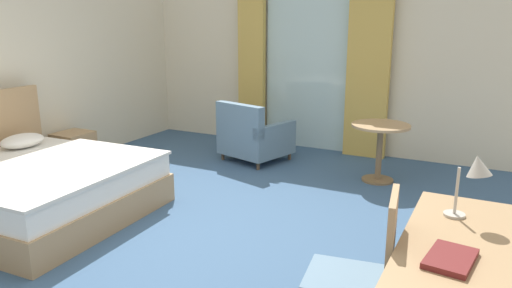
# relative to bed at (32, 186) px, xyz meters

# --- Properties ---
(ground) EXTENTS (6.01, 7.46, 0.10)m
(ground) POSITION_rel_bed_xyz_m (1.55, 0.27, -0.34)
(ground) COLOR #38567A
(wall_back) EXTENTS (5.61, 0.12, 2.52)m
(wall_back) POSITION_rel_bed_xyz_m (1.55, 3.74, 0.97)
(wall_back) COLOR beige
(wall_back) RESTS_ON ground
(balcony_glass_door) EXTENTS (1.34, 0.02, 2.21)m
(balcony_glass_door) POSITION_rel_bed_xyz_m (1.46, 3.66, 0.82)
(balcony_glass_door) COLOR silver
(balcony_glass_door) RESTS_ON ground
(curtain_panel_left) EXTENTS (0.42, 0.10, 2.39)m
(curtain_panel_left) POSITION_rel_bed_xyz_m (0.57, 3.56, 0.90)
(curtain_panel_left) COLOR tan
(curtain_panel_left) RESTS_ON ground
(curtain_panel_right) EXTENTS (0.58, 0.10, 2.39)m
(curtain_panel_right) POSITION_rel_bed_xyz_m (2.35, 3.56, 0.90)
(curtain_panel_right) COLOR tan
(curtain_panel_right) RESTS_ON ground
(bed) EXTENTS (2.04, 1.93, 1.12)m
(bed) POSITION_rel_bed_xyz_m (0.00, 0.00, 0.00)
(bed) COLOR tan
(bed) RESTS_ON ground
(nightstand) EXTENTS (0.40, 0.45, 0.46)m
(nightstand) POSITION_rel_bed_xyz_m (-0.86, 1.32, -0.06)
(nightstand) COLOR tan
(nightstand) RESTS_ON ground
(writing_desk) EXTENTS (0.58, 1.50, 0.75)m
(writing_desk) POSITION_rel_bed_xyz_m (3.89, -0.48, 0.37)
(writing_desk) COLOR tan
(writing_desk) RESTS_ON ground
(desk_chair) EXTENTS (0.53, 0.48, 0.98)m
(desk_chair) POSITION_rel_bed_xyz_m (3.43, -0.53, 0.24)
(desk_chair) COLOR slate
(desk_chair) RESTS_ON ground
(desk_lamp) EXTENTS (0.24, 0.17, 0.41)m
(desk_lamp) POSITION_rel_bed_xyz_m (3.92, -0.12, 0.76)
(desk_lamp) COLOR #B7B2A8
(desk_lamp) RESTS_ON writing_desk
(closed_book) EXTENTS (0.24, 0.34, 0.03)m
(closed_book) POSITION_rel_bed_xyz_m (3.88, -0.69, 0.48)
(closed_book) COLOR maroon
(closed_book) RESTS_ON writing_desk
(armchair_by_window) EXTENTS (0.96, 0.94, 0.81)m
(armchair_by_window) POSITION_rel_bed_xyz_m (1.07, 2.65, 0.04)
(armchair_by_window) COLOR slate
(armchair_by_window) RESTS_ON ground
(round_cafe_table) EXTENTS (0.68, 0.68, 0.69)m
(round_cafe_table) POSITION_rel_bed_xyz_m (2.79, 2.57, 0.22)
(round_cafe_table) COLOR tan
(round_cafe_table) RESTS_ON ground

